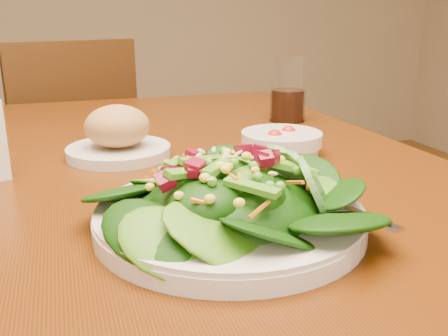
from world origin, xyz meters
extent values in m
cube|color=#572108|center=(0.00, 0.00, 0.73)|extent=(0.90, 1.40, 0.04)
cylinder|color=black|center=(0.39, 0.64, 0.35)|extent=(0.07, 0.07, 0.71)
cube|color=black|center=(-0.18, 1.02, 0.43)|extent=(0.53, 0.53, 0.04)
cylinder|color=black|center=(-0.07, 1.24, 0.20)|extent=(0.04, 0.04, 0.41)
cylinder|color=black|center=(-0.41, 1.13, 0.20)|extent=(0.04, 0.04, 0.41)
cylinder|color=black|center=(0.04, 0.90, 0.20)|extent=(0.04, 0.04, 0.41)
cylinder|color=black|center=(-0.30, 0.79, 0.20)|extent=(0.04, 0.04, 0.41)
cube|color=black|center=(-0.12, 0.82, 0.68)|extent=(0.39, 0.15, 0.46)
cylinder|color=silver|center=(0.01, -0.25, 0.76)|extent=(0.31, 0.31, 0.02)
ellipsoid|color=black|center=(0.01, -0.25, 0.79)|extent=(0.21, 0.21, 0.05)
cube|color=silver|center=(0.14, -0.28, 0.77)|extent=(0.05, 0.18, 0.01)
cylinder|color=silver|center=(-0.08, 0.09, 0.76)|extent=(0.18, 0.18, 0.02)
ellipsoid|color=#A88247|center=(-0.08, 0.09, 0.80)|extent=(0.11, 0.11, 0.07)
cylinder|color=silver|center=(0.20, 0.02, 0.77)|extent=(0.14, 0.14, 0.04)
sphere|color=red|center=(0.21, 0.03, 0.78)|extent=(0.03, 0.03, 0.03)
sphere|color=red|center=(0.18, 0.01, 0.78)|extent=(0.03, 0.03, 0.03)
cylinder|color=silver|center=(0.33, 0.27, 0.82)|extent=(0.08, 0.08, 0.14)
cylinder|color=black|center=(0.33, 0.27, 0.79)|extent=(0.07, 0.07, 0.07)
camera|label=1|loc=(-0.17, -0.76, 0.99)|focal=40.00mm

